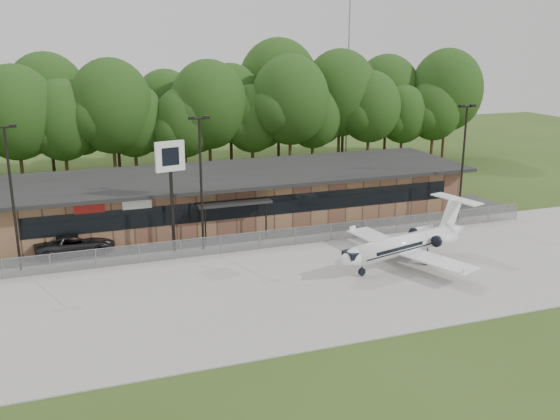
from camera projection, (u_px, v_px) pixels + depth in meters
name	position (u px, v px, depth m)	size (l,w,h in m)	color
ground	(359.00, 333.00, 34.42)	(160.00, 160.00, 0.00)	#35491A
apron	(305.00, 281.00, 41.66)	(64.00, 18.00, 0.08)	#9E9B93
parking_lot	(254.00, 232.00, 52.08)	(50.00, 9.00, 0.06)	#383835
terminal	(239.00, 194.00, 55.52)	(41.00, 11.65, 4.30)	#8F6947
fence	(271.00, 239.00, 47.80)	(46.00, 0.04, 1.52)	gray
treeline	(194.00, 112.00, 70.44)	(72.00, 12.00, 15.00)	#143C13
radio_mast	(348.00, 61.00, 81.64)	(0.20, 0.20, 25.00)	gray
light_pole_left	(11.00, 188.00, 41.92)	(1.55, 0.30, 10.23)	black
light_pole_mid	(201.00, 174.00, 46.13)	(1.55, 0.30, 10.23)	black
light_pole_right	(463.00, 154.00, 53.57)	(1.55, 0.30, 10.23)	black
business_jet	(407.00, 245.00, 44.27)	(12.58, 11.30, 4.26)	white
suv	(75.00, 244.00, 46.67)	(2.67, 5.80, 1.61)	#272729
pole_sign	(170.00, 168.00, 45.55)	(2.23, 0.70, 8.48)	black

